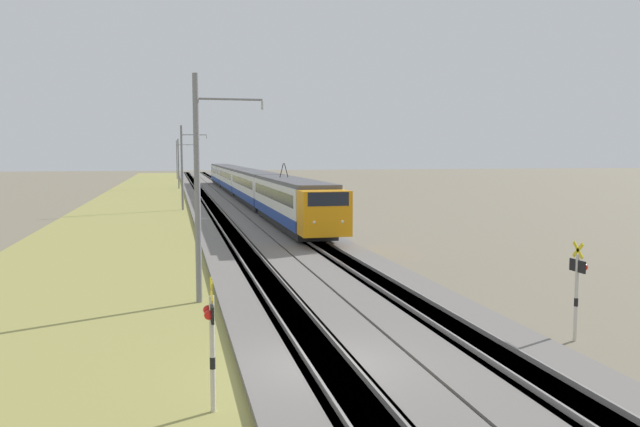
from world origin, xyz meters
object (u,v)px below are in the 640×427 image
at_px(passenger_train, 244,182).
at_px(catenary_mast_far, 179,163).
at_px(crossing_signal_far, 577,281).
at_px(crossing_signal_near, 211,334).
at_px(catenary_mast_near, 199,187).
at_px(catenary_mast_mid, 183,167).
at_px(catenary_mast_distant, 177,159).

height_order(passenger_train, catenary_mast_far, catenary_mast_far).
bearing_deg(crossing_signal_far, crossing_signal_near, -164.57).
xyz_separation_m(catenary_mast_near, catenary_mast_mid, (38.96, -0.00, -0.06)).
height_order(passenger_train, crossing_signal_far, passenger_train).
distance_m(crossing_signal_far, catenary_mast_mid, 47.29).
xyz_separation_m(catenary_mast_near, catenary_mast_far, (77.92, -0.00, -0.26)).
xyz_separation_m(passenger_train, catenary_mast_far, (25.98, 7.30, 1.84)).
bearing_deg(catenary_mast_near, catenary_mast_distant, 0.00).
bearing_deg(catenary_mast_distant, catenary_mast_mid, -180.00).
relative_size(crossing_signal_far, catenary_mast_far, 0.38).
distance_m(catenary_mast_mid, catenary_mast_far, 38.96).
height_order(catenary_mast_mid, catenary_mast_far, catenary_mast_mid).
xyz_separation_m(crossing_signal_near, crossing_signal_far, (3.00, -10.88, 0.00)).
bearing_deg(catenary_mast_far, passenger_train, -164.30).
relative_size(crossing_signal_near, catenary_mast_near, 0.35).
bearing_deg(catenary_mast_distant, catenary_mast_near, -180.00).
relative_size(catenary_mast_far, catenary_mast_distant, 0.93).
bearing_deg(passenger_train, catenary_mast_near, -8.01).
relative_size(passenger_train, crossing_signal_near, 28.02).
xyz_separation_m(crossing_signal_near, catenary_mast_near, (10.05, -0.19, 2.55)).
relative_size(passenger_train, catenary_mast_near, 9.92).
bearing_deg(passenger_train, catenary_mast_far, -164.30).
relative_size(passenger_train, catenary_mast_far, 10.57).
bearing_deg(catenary_mast_mid, passenger_train, -29.37).
relative_size(passenger_train, catenary_mast_distant, 9.85).
bearing_deg(crossing_signal_near, crossing_signal_far, -164.57).
distance_m(crossing_signal_far, catenary_mast_far, 85.66).
height_order(crossing_signal_far, catenary_mast_distant, catenary_mast_distant).
xyz_separation_m(catenary_mast_far, catenary_mast_distant, (38.96, 0.00, 0.29)).
distance_m(passenger_train, crossing_signal_near, 62.43).
xyz_separation_m(catenary_mast_mid, catenary_mast_distant, (77.92, 0.00, 0.09)).
height_order(crossing_signal_near, catenary_mast_distant, catenary_mast_distant).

